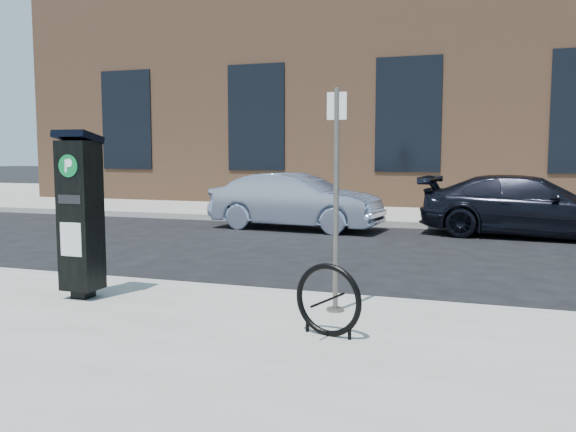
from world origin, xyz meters
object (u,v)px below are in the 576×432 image
at_px(parking_kiosk, 80,213).
at_px(car_silver, 296,201).
at_px(sign_pole, 336,202).
at_px(bike_rack, 328,300).
at_px(car_dark, 529,206).

relative_size(parking_kiosk, car_silver, 0.48).
bearing_deg(sign_pole, bike_rack, -81.53).
xyz_separation_m(bike_rack, car_dark, (2.14, 8.94, 0.19)).
bearing_deg(bike_rack, sign_pole, 114.66).
xyz_separation_m(bike_rack, car_silver, (-3.12, 8.55, 0.19)).
relative_size(sign_pole, bike_rack, 3.44).
height_order(sign_pole, car_dark, sign_pole).
xyz_separation_m(parking_kiosk, car_dark, (5.26, 8.42, -0.48)).
height_order(bike_rack, car_silver, car_silver).
bearing_deg(car_silver, bike_rack, -155.40).
xyz_separation_m(parking_kiosk, bike_rack, (3.13, -0.52, -0.67)).
xyz_separation_m(sign_pole, car_silver, (-2.96, 7.66, -0.65)).
relative_size(car_silver, car_dark, 0.88).
distance_m(parking_kiosk, bike_rack, 3.24).
relative_size(sign_pole, car_dark, 0.51).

